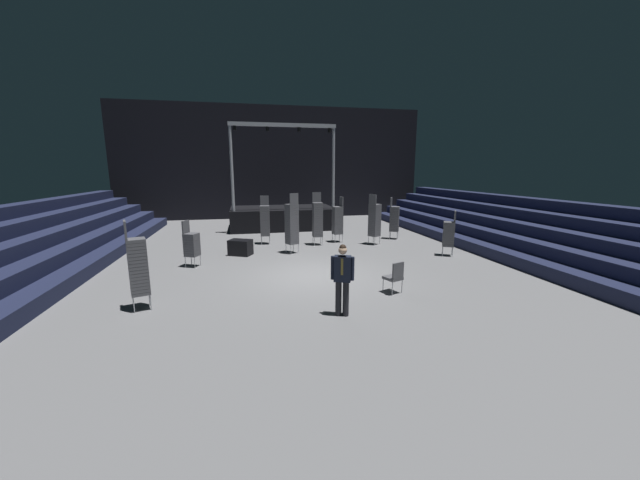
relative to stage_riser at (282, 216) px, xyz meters
name	(u,v)px	position (x,y,z in m)	size (l,w,h in m)	color
ground_plane	(314,276)	(0.00, -10.11, -0.75)	(22.00, 30.00, 0.10)	slate
arena_end_wall	(274,163)	(0.00, 4.89, 3.30)	(22.00, 0.30, 8.00)	black
bleacher_bank_left	(17,249)	(-9.12, -9.11, 0.42)	(3.75, 24.00, 2.25)	#191E38
bleacher_bank_right	(525,228)	(9.12, -9.11, 0.42)	(3.75, 24.00, 2.25)	#191E38
stage_riser	(282,216)	(0.00, 0.00, 0.00)	(6.16, 3.47, 6.00)	black
man_with_tie	(342,276)	(0.03, -13.56, 0.31)	(0.56, 0.36, 1.78)	black
chair_stack_front_left	(292,223)	(-0.29, -6.74, 0.58)	(0.59, 0.59, 2.56)	#B2B5BA
chair_stack_front_right	(191,244)	(-4.17, -8.13, 0.16)	(0.59, 0.59, 1.71)	#B2B5BA
chair_stack_mid_left	(375,220)	(3.77, -5.78, 0.49)	(0.61, 0.61, 2.39)	#B2B5BA
chair_stack_mid_right	(394,218)	(5.25, -4.71, 0.37)	(0.60, 0.60, 2.14)	#B2B5BA
chair_stack_mid_centre	(338,220)	(2.21, -4.87, 0.41)	(0.49, 0.49, 2.22)	#B2B5BA
chair_stack_rear_left	(317,219)	(1.10, -5.33, 0.53)	(0.44, 0.44, 2.48)	#B2B5BA
chair_stack_rear_right	(265,220)	(-1.30, -4.60, 0.45)	(0.47, 0.47, 2.31)	#B2B5BA
chair_stack_rear_centre	(138,266)	(-4.88, -12.10, 0.45)	(0.56, 0.56, 2.31)	#B2B5BA
chair_stack_aisle_left	(449,233)	(5.97, -8.56, 0.24)	(0.60, 0.60, 1.88)	#B2B5BA
equipment_road_case	(240,247)	(-2.46, -6.67, -0.38)	(0.90, 0.60, 0.65)	black
loose_chair_near_man	(395,275)	(1.93, -12.35, -0.17)	(0.57, 0.57, 0.95)	#B2B5BA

